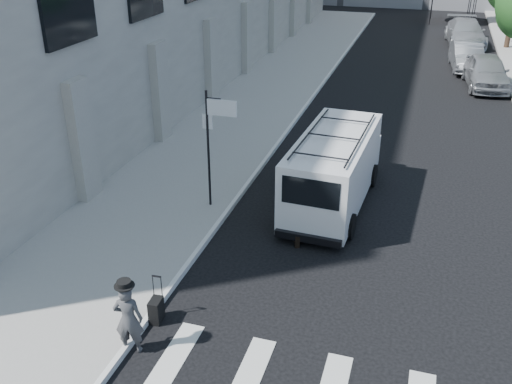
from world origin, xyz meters
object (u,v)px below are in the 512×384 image
Objects in this scene: businessman at (128,319)px; briefcase at (297,239)px; parked_car_a at (486,71)px; parked_car_b at (467,56)px; parked_car_c at (465,33)px; suitcase at (156,310)px; cargo_van at (334,168)px.

briefcase is (2.24, 5.00, -0.63)m from businessman.
parked_car_a is (5.50, 17.45, 0.63)m from briefcase.
parked_car_b is (-0.84, 3.49, -0.07)m from parked_car_a.
parked_car_a is 0.85× the size of parked_car_c.
parked_car_a reaches higher than suitcase.
parked_car_c is (0.03, 6.72, 0.07)m from parked_car_b.
parked_car_a is at bearing 52.60° from briefcase.
briefcase is at bearing -97.02° from cargo_van.
suitcase is at bearing -108.59° from parked_car_c.
businessman reaches higher than parked_car_b.
cargo_van is at bearing -108.19° from parked_car_b.
businessman is 8.17m from cargo_van.
parked_car_b is at bearing 80.01° from cargo_van.
parked_car_b is at bearing -119.16° from businessman.
suitcase is 0.23× the size of parked_car_a.
parked_car_b is 6.72m from parked_car_c.
businessman is at bearing -108.34° from parked_car_c.
suitcase reaches higher than briefcase.
cargo_van is 1.25× the size of parked_car_a.
parked_car_c reaches higher than suitcase.
parked_car_a is at bearing 74.12° from cargo_van.
cargo_van is 18.72m from parked_car_b.
cargo_van is (2.64, 6.70, 0.86)m from suitcase.
cargo_van is 15.58m from parked_car_a.
parked_car_a is at bearing -91.83° from parked_car_c.
parked_car_c is (4.70, 27.66, 0.63)m from briefcase.
businessman is 26.84m from parked_car_b.
briefcase is 0.07× the size of cargo_van.
parked_car_b is 0.80× the size of parked_car_c.
businessman is at bearing -115.03° from parked_car_a.
parked_car_a is (7.74, 22.45, 0.00)m from businessman.
cargo_van reaches higher than briefcase.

